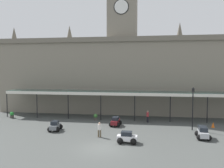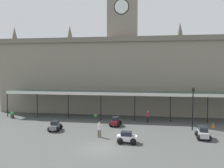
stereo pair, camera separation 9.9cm
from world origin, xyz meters
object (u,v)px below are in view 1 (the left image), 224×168
Objects in this scene: car_white_sedan at (127,138)px; car_silver_estate at (203,133)px; planter_by_canopy at (96,117)px; traffic_cone at (213,125)px; car_maroon_sedan at (115,122)px; pedestrian_beside_cars at (148,116)px; car_grey_sedan at (55,127)px; victorian_lamppost at (193,104)px; pedestrian_near_entrance at (99,129)px; planter_near_kerb at (12,115)px.

car_silver_estate reaches higher than car_white_sedan.
car_white_sedan is at bearing -61.06° from planter_by_canopy.
car_white_sedan is at bearing -142.81° from traffic_cone.
car_maroon_sedan is 1.27× the size of pedestrian_beside_cars.
planter_by_canopy is at bearing 60.09° from car_grey_sedan.
victorian_lamppost is (5.42, -3.46, 2.37)m from pedestrian_beside_cars.
car_maroon_sedan is 5.52m from pedestrian_near_entrance.
car_white_sedan is 11.27m from planter_by_canopy.
car_white_sedan is 0.90× the size of car_silver_estate.
pedestrian_near_entrance is 17.26m from planter_near_kerb.
car_grey_sedan is 2.97× the size of traffic_cone.
planter_near_kerb is at bearing 176.78° from traffic_cone.
victorian_lamppost is (10.71, 4.57, 2.37)m from pedestrian_near_entrance.
pedestrian_beside_cars is at bearing -1.81° from planter_by_canopy.
car_white_sedan is at bearing -73.09° from car_maroon_sedan.
car_grey_sedan is at bearing -151.39° from pedestrian_beside_cars.
traffic_cone is (19.53, 4.39, -0.15)m from car_grey_sedan.
car_maroon_sedan is 0.40× the size of victorian_lamppost.
traffic_cone is at bearing 30.96° from victorian_lamppost.
victorian_lamppost is (16.63, 2.65, 2.77)m from car_grey_sedan.
car_grey_sedan is 11.16m from planter_near_kerb.
car_grey_sedan is 12.77m from pedestrian_beside_cars.
victorian_lamppost is (7.52, 6.17, 2.77)m from car_white_sedan.
car_white_sedan and car_grey_sedan have the same top height.
car_maroon_sedan is at bearing -175.85° from traffic_cone.
planter_by_canopy is (-15.87, 1.96, 0.13)m from traffic_cone.
planter_by_canopy is at bearing 105.31° from pedestrian_near_entrance.
pedestrian_beside_cars reaches higher than planter_near_kerb.
pedestrian_beside_cars is (11.21, 6.11, 0.41)m from car_grey_sedan.
victorian_lamppost reaches higher than car_maroon_sedan.
car_maroon_sedan is at bearing -148.07° from pedestrian_beside_cars.
car_silver_estate is at bearing 19.09° from car_white_sedan.
pedestrian_near_entrance reaches higher than planter_near_kerb.
pedestrian_beside_cars is at bearing 168.31° from traffic_cone.
car_grey_sedan is 7.33m from planter_by_canopy.
car_maroon_sedan is at bearing 175.09° from victorian_lamppost.
car_silver_estate is at bearing 6.01° from pedestrian_near_entrance.
pedestrian_near_entrance is 8.59m from planter_by_canopy.
car_maroon_sedan is 2.95× the size of traffic_cone.
pedestrian_beside_cars is (4.22, 2.63, 0.41)m from car_maroon_sedan.
car_maroon_sedan reaches higher than planter_near_kerb.
car_silver_estate is 1.38× the size of pedestrian_near_entrance.
car_white_sedan reaches higher than planter_by_canopy.
car_silver_estate is at bearing -22.63° from car_maroon_sedan.
pedestrian_beside_cars is at bearing 31.93° from car_maroon_sedan.
car_maroon_sedan reaches higher than traffic_cone.
car_grey_sedan is at bearing -170.94° from victorian_lamppost.
victorian_lamppost reaches higher than pedestrian_near_entrance.
car_silver_estate is 9.06m from pedestrian_beside_cars.
planter_near_kerb is at bearing 152.75° from car_white_sedan.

